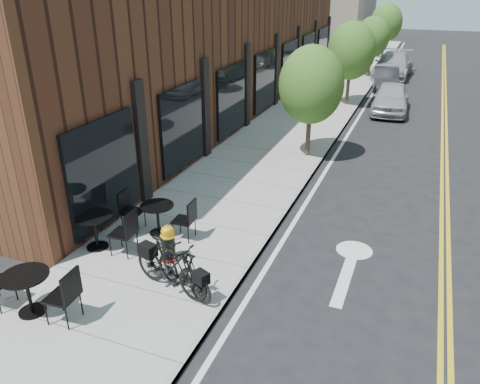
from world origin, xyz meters
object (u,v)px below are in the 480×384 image
at_px(bicycle_left, 183,271).
at_px(fire_hydrant, 168,243).
at_px(bicycle_right, 170,266).
at_px(bistro_set_c, 95,227).
at_px(bistro_set_a, 27,288).
at_px(parked_car_b, 386,80).
at_px(bistro_set_b, 158,215).
at_px(parked_car_c, 393,65).
at_px(parked_car_a, 391,98).

bearing_deg(bicycle_left, fire_hydrant, -113.17).
distance_m(bicycle_right, bistro_set_c, 2.57).
xyz_separation_m(fire_hydrant, bistro_set_a, (-1.50, -2.56, 0.13)).
relative_size(bistro_set_a, parked_car_b, 0.53).
distance_m(fire_hydrant, parked_car_b, 20.47).
bearing_deg(bistro_set_b, bistro_set_a, -103.45).
distance_m(fire_hydrant, bicycle_left, 1.29).
xyz_separation_m(bicycle_left, parked_car_c, (1.70, 25.64, 0.16)).
height_order(bicycle_right, parked_car_a, parked_car_a).
height_order(bistro_set_b, parked_car_a, parked_car_a).
height_order(bistro_set_c, parked_car_b, parked_car_b).
height_order(bistro_set_c, parked_car_a, parked_car_a).
bearing_deg(bistro_set_a, parked_car_b, 75.69).
bearing_deg(bicycle_left, parked_car_a, -164.69).
bearing_deg(bistro_set_c, parked_car_c, 78.32).
bearing_deg(parked_car_a, bistro_set_c, -110.40).
distance_m(bicycle_left, bistro_set_b, 2.53).
bearing_deg(bicycle_right, parked_car_b, 9.31).
distance_m(bicycle_left, parked_car_c, 25.69).
relative_size(bicycle_left, bistro_set_a, 0.81).
bearing_deg(parked_car_a, bicycle_right, -101.53).
xyz_separation_m(fire_hydrant, bicycle_right, (0.61, -0.97, 0.16)).
relative_size(bistro_set_b, parked_car_a, 0.47).
xyz_separation_m(bicycle_left, parked_car_b, (1.70, 21.25, 0.02)).
bearing_deg(bistro_set_c, parked_car_a, 70.21).
bearing_deg(parked_car_b, parked_car_a, -89.15).
bearing_deg(parked_car_c, bistro_set_c, -97.52).
height_order(bistro_set_a, bistro_set_b, bistro_set_a).
bearing_deg(bicycle_right, fire_hydrant, 46.78).
bearing_deg(bicycle_left, parked_car_c, -160.10).
xyz_separation_m(bicycle_left, bistro_set_a, (-2.38, -1.62, 0.05)).
height_order(bistro_set_a, parked_car_a, parked_car_a).
xyz_separation_m(bicycle_left, bicycle_right, (-0.27, -0.04, 0.07)).
bearing_deg(fire_hydrant, bicycle_left, -55.69).
xyz_separation_m(fire_hydrant, bistro_set_c, (-1.82, -0.16, 0.13)).
bearing_deg(parked_car_c, parked_car_b, -87.49).
relative_size(bistro_set_b, bistro_set_c, 0.94).
bearing_deg(fire_hydrant, bistro_set_b, 122.26).
relative_size(bicycle_left, parked_car_a, 0.41).
distance_m(parked_car_b, parked_car_c, 4.39).
distance_m(parked_car_a, parked_car_b, 4.91).
bearing_deg(parked_car_b, bistro_set_a, -107.65).
xyz_separation_m(fire_hydrant, parked_car_c, (2.58, 24.70, 0.24)).
bearing_deg(parked_car_a, parked_car_b, 96.13).
bearing_deg(parked_car_c, parked_car_a, -83.06).
distance_m(bicycle_left, parked_car_a, 16.57).
bearing_deg(fire_hydrant, parked_car_c, 75.21).
bearing_deg(parked_car_a, bistro_set_a, -107.16).
height_order(fire_hydrant, bicycle_left, bicycle_left).
bearing_deg(bistro_set_a, bicycle_left, 30.04).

